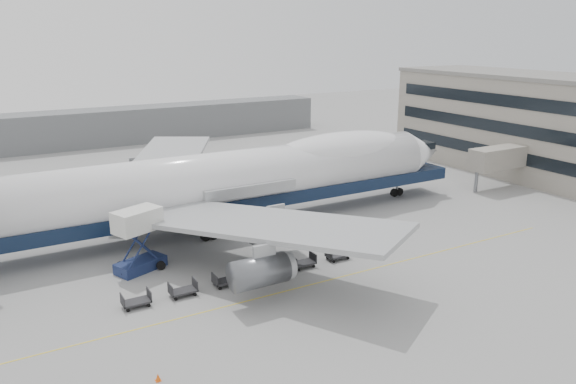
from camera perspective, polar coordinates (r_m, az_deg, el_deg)
ground at (r=55.84m, az=-0.69°, el=-7.04°), size 260.00×260.00×0.00m
apron_line at (r=51.14m, az=2.64°, el=-9.31°), size 60.00×0.15×0.01m
hangar at (r=117.28m, az=-22.31°, el=5.80°), size 110.00×8.00×7.00m
airliner at (r=64.47m, az=-5.44°, el=1.34°), size 67.00×55.30×19.98m
catering_truck at (r=54.48m, az=-14.96°, el=-4.34°), size 5.16×4.34×6.03m
traffic_cone at (r=39.23m, az=-13.07°, el=-17.87°), size 0.37×0.37×0.54m
dolly_0 at (r=48.59m, az=-15.17°, el=-10.63°), size 2.30×1.35×1.30m
dolly_1 at (r=49.58m, az=-10.62°, el=-9.77°), size 2.30×1.35×1.30m
dolly_2 at (r=50.87m, az=-6.30°, el=-8.89°), size 2.30×1.35×1.30m
dolly_3 at (r=52.44m, az=-2.24°, el=-8.01°), size 2.30×1.35×1.30m
dolly_4 at (r=54.26m, az=1.56°, el=-7.14°), size 2.30×1.35×1.30m
dolly_5 at (r=56.32m, az=5.08°, el=-6.32°), size 2.30×1.35×1.30m
dolly_6 at (r=58.58m, az=8.32°, el=-5.53°), size 2.30×1.35×1.30m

